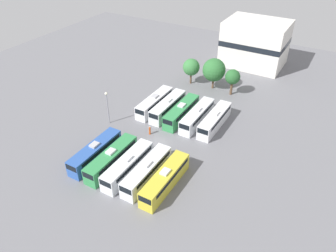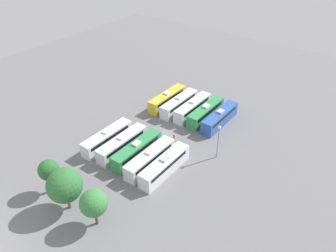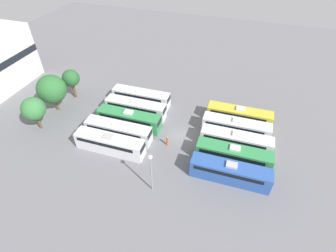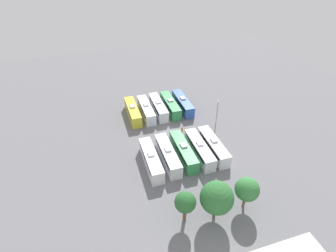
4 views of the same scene
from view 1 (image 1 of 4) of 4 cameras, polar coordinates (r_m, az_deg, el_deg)
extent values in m
plane|color=slate|center=(62.59, -1.61, -2.73)|extent=(131.00, 131.00, 0.00)
cube|color=#2D56A8|center=(58.99, -12.51, -4.50)|extent=(2.53, 11.76, 3.03)
cube|color=black|center=(58.65, -12.43, -3.72)|extent=(2.57, 10.00, 0.67)
cube|color=black|center=(55.44, -16.54, -7.07)|extent=(2.22, 0.08, 1.06)
cube|color=#B2B2B7|center=(57.97, -12.71, -3.20)|extent=(1.20, 1.60, 0.35)
cube|color=#338C4C|center=(57.01, -9.80, -5.71)|extent=(2.53, 11.76, 3.03)
cube|color=black|center=(56.65, -9.70, -4.90)|extent=(2.57, 10.00, 0.67)
cube|color=black|center=(53.33, -13.79, -8.48)|extent=(2.22, 0.08, 1.06)
cube|color=silver|center=(55.95, -9.96, -4.39)|extent=(1.20, 1.60, 0.35)
cube|color=silver|center=(55.30, -6.98, -6.89)|extent=(2.53, 11.76, 3.03)
cube|color=black|center=(54.94, -6.86, -6.06)|extent=(2.57, 10.00, 0.67)
cube|color=black|center=(51.50, -10.89, -9.87)|extent=(2.22, 0.08, 1.06)
cube|color=silver|center=(54.21, -7.10, -5.55)|extent=(1.20, 1.60, 0.35)
cube|color=silver|center=(53.98, -3.70, -7.89)|extent=(2.53, 11.76, 3.03)
cube|color=black|center=(53.61, -3.56, -7.05)|extent=(2.57, 10.00, 0.67)
cube|color=black|center=(50.03, -7.45, -11.07)|extent=(2.22, 0.08, 1.06)
cube|color=silver|center=(52.86, -3.76, -6.54)|extent=(1.20, 1.60, 0.35)
cube|color=gold|center=(52.46, -0.50, -9.33)|extent=(2.53, 11.76, 3.03)
cube|color=black|center=(52.08, -0.34, -8.48)|extent=(2.57, 10.00, 0.67)
cube|color=black|center=(48.41, -4.09, -12.77)|extent=(2.22, 0.08, 1.06)
cube|color=silver|center=(51.31, -0.51, -7.97)|extent=(1.20, 1.60, 0.35)
cube|color=silver|center=(71.73, -2.33, 4.02)|extent=(2.53, 11.76, 3.03)
cube|color=black|center=(71.53, -2.22, 4.70)|extent=(2.57, 10.00, 0.67)
cube|color=black|center=(67.13, -4.99, 2.42)|extent=(2.22, 0.08, 1.06)
cube|color=#B2B2B7|center=(70.89, -2.36, 5.20)|extent=(1.20, 1.60, 0.35)
cube|color=silver|center=(70.30, -0.03, 3.37)|extent=(2.53, 11.76, 3.03)
cube|color=black|center=(70.10, 0.09, 4.06)|extent=(2.57, 10.00, 0.67)
cube|color=black|center=(65.60, -2.58, 1.69)|extent=(2.22, 0.08, 1.06)
cube|color=white|center=(69.45, -0.03, 4.56)|extent=(1.20, 1.60, 0.35)
cube|color=#338C4C|center=(68.52, 2.36, 2.44)|extent=(2.53, 11.76, 3.03)
cube|color=black|center=(68.31, 2.49, 3.14)|extent=(2.57, 10.00, 0.67)
cube|color=black|center=(63.74, -0.10, 0.64)|extent=(2.22, 0.08, 1.06)
cube|color=silver|center=(67.65, 2.39, 3.65)|extent=(1.20, 1.60, 0.35)
cube|color=silver|center=(67.40, 5.10, 1.71)|extent=(2.53, 11.76, 3.03)
cube|color=black|center=(67.18, 5.25, 2.43)|extent=(2.57, 10.00, 0.67)
cube|color=black|center=(62.51, 2.82, -0.16)|extent=(2.22, 0.08, 1.06)
cube|color=silver|center=(66.50, 5.18, 2.94)|extent=(1.20, 1.60, 0.35)
cube|color=silver|center=(66.51, 8.13, 0.99)|extent=(2.53, 11.76, 3.03)
cube|color=black|center=(66.30, 8.29, 1.71)|extent=(2.57, 10.00, 0.67)
cube|color=black|center=(61.52, 6.05, -0.97)|extent=(2.22, 0.08, 1.06)
cube|color=white|center=(65.61, 8.25, 2.22)|extent=(1.20, 1.60, 0.35)
cylinder|color=#CC4C19|center=(64.16, -3.19, -0.84)|extent=(0.36, 0.36, 1.60)
sphere|color=tan|center=(63.63, -3.22, -0.16)|extent=(0.24, 0.24, 0.24)
cylinder|color=gray|center=(67.14, -10.41, 2.93)|extent=(0.20, 0.20, 6.67)
sphere|color=#EAE5C6|center=(65.40, -10.72, 5.55)|extent=(0.60, 0.60, 0.60)
cylinder|color=brown|center=(82.87, 3.99, 8.35)|extent=(0.45, 0.45, 2.94)
sphere|color=#387A3D|center=(81.63, 4.07, 10.20)|extent=(4.15, 4.15, 4.15)
cylinder|color=brown|center=(81.15, 7.83, 7.49)|extent=(0.51, 0.51, 2.88)
sphere|color=#2D6B33|center=(79.70, 8.02, 9.65)|extent=(5.50, 5.50, 5.50)
cylinder|color=brown|center=(78.84, 10.97, 6.51)|extent=(0.58, 0.58, 3.36)
sphere|color=#28602D|center=(77.56, 11.20, 8.40)|extent=(3.49, 3.49, 3.49)
cube|color=silver|center=(94.85, 14.92, 13.73)|extent=(16.25, 12.66, 12.01)
cube|color=black|center=(94.65, 14.98, 14.07)|extent=(16.31, 12.72, 1.44)
camera|label=2|loc=(105.69, -5.85, 35.35)|focal=35.00mm
camera|label=3|loc=(68.80, -34.07, 24.42)|focal=28.00mm
camera|label=4|loc=(92.32, 27.61, 31.41)|focal=28.00mm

